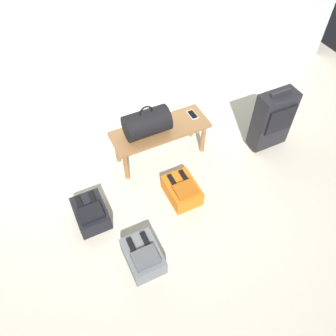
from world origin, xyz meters
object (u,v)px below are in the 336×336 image
bench (160,133)px  backpack_dark (91,213)px  suitcase_upright_charcoal (273,120)px  backpack_orange (182,190)px  cell_phone (193,115)px  backpack_grey (143,256)px  duffel_bag_black (147,123)px

bench → backpack_dark: (-0.92, -0.44, -0.25)m
bench → suitcase_upright_charcoal: suitcase_upright_charcoal is taller
backpack_dark → backpack_orange: 0.89m
backpack_dark → cell_phone: bearing=20.1°
backpack_grey → bench: bearing=58.1°
cell_phone → backpack_grey: bearing=-133.9°
backpack_orange → backpack_grey: bearing=-142.8°
suitcase_upright_charcoal → backpack_dark: bearing=-177.9°
bench → duffel_bag_black: duffel_bag_black is taller
duffel_bag_black → backpack_grey: duffel_bag_black is taller
cell_phone → suitcase_upright_charcoal: 0.83m
backpack_dark → backpack_orange: size_ratio=1.00×
duffel_bag_black → backpack_orange: (0.10, -0.58, -0.44)m
suitcase_upright_charcoal → duffel_bag_black: bearing=163.7°
suitcase_upright_charcoal → bench: bearing=161.8°
backpack_dark → backpack_grey: (0.27, -0.60, 0.00)m
bench → backpack_dark: bench is taller
duffel_bag_black → backpack_dark: bearing=-150.5°
bench → suitcase_upright_charcoal: 1.18m
duffel_bag_black → cell_phone: bearing=3.9°
cell_phone → backpack_orange: size_ratio=0.38×
backpack_dark → backpack_grey: size_ratio=1.00×
bench → backpack_orange: (-0.04, -0.58, -0.25)m
suitcase_upright_charcoal → backpack_grey: bearing=-159.1°
suitcase_upright_charcoal → backpack_grey: 1.91m
backpack_dark → duffel_bag_black: bearing=29.5°
backpack_grey → backpack_orange: size_ratio=1.00×
backpack_dark → backpack_orange: bearing=-8.9°
suitcase_upright_charcoal → cell_phone: bearing=151.0°
suitcase_upright_charcoal → backpack_dark: size_ratio=1.95×
cell_phone → backpack_grey: size_ratio=0.38×
duffel_bag_black → backpack_dark: 1.00m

